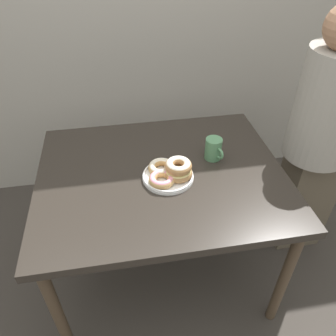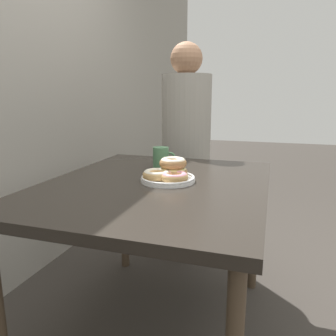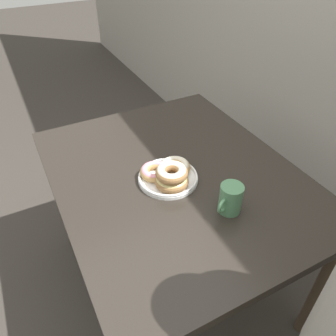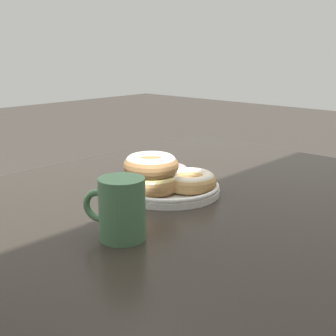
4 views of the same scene
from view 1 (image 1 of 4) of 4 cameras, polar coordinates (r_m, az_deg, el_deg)
The scene contains 5 objects.
ground_plane at distance 1.99m, azimuth 0.04°, elevation -21.02°, with size 14.00×14.00×0.00m, color #38332D.
dining_table at distance 1.59m, azimuth -1.13°, elevation -2.75°, with size 1.15×0.94×0.74m.
donut_plate at distance 1.48m, azimuth 0.34°, elevation -0.69°, with size 0.25×0.24×0.10m.
coffee_mug at distance 1.61m, azimuth 7.95°, elevation 3.34°, with size 0.08×0.11×0.11m.
person_figure at distance 1.88m, azimuth 24.88°, elevation 4.46°, with size 0.34×0.33×1.43m.
Camera 1 is at (-0.17, -0.99, 1.72)m, focal length 35.00 mm.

